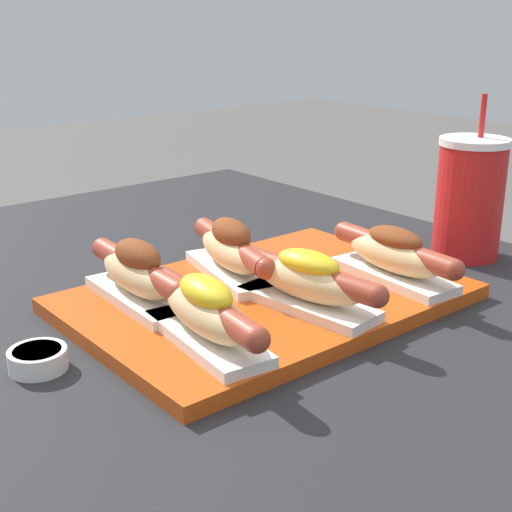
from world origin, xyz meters
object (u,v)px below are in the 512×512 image
at_px(hot_dog_0, 206,312).
at_px(hot_dog_3, 138,274).
at_px(serving_tray, 266,298).
at_px(hot_dog_4, 233,251).
at_px(hot_dog_1, 308,281).
at_px(drink_cup, 470,198).
at_px(sauce_bowl, 38,358).
at_px(hot_dog_2, 394,255).

distance_m(hot_dog_0, hot_dog_3, 0.14).
xyz_separation_m(serving_tray, hot_dog_3, (-0.14, 0.07, 0.04)).
bearing_deg(hot_dog_4, hot_dog_0, -135.66).
height_order(hot_dog_1, hot_dog_3, hot_dog_3).
xyz_separation_m(hot_dog_0, hot_dog_3, (0.00, 0.14, 0.00)).
distance_m(hot_dog_0, drink_cup, 0.49).
bearing_deg(hot_dog_3, sauce_bowl, -160.82).
bearing_deg(hot_dog_1, hot_dog_4, 90.85).
relative_size(sauce_bowl, drink_cup, 0.25).
xyz_separation_m(hot_dog_1, hot_dog_4, (-0.00, 0.14, 0.00)).
relative_size(hot_dog_1, hot_dog_4, 1.02).
distance_m(serving_tray, hot_dog_0, 0.16).
distance_m(hot_dog_0, sauce_bowl, 0.17).
xyz_separation_m(hot_dog_1, hot_dog_2, (0.15, -0.00, -0.00)).
distance_m(hot_dog_0, hot_dog_4, 0.20).
height_order(hot_dog_4, drink_cup, drink_cup).
relative_size(hot_dog_1, hot_dog_2, 1.00).
distance_m(serving_tray, hot_dog_3, 0.16).
height_order(serving_tray, hot_dog_2, hot_dog_2).
bearing_deg(serving_tray, drink_cup, -7.05).
xyz_separation_m(serving_tray, drink_cup, (0.35, -0.04, 0.08)).
bearing_deg(serving_tray, hot_dog_3, 152.49).
bearing_deg(drink_cup, hot_dog_4, 162.47).
relative_size(serving_tray, sauce_bowl, 7.82).
bearing_deg(drink_cup, sauce_bowl, 174.39).
distance_m(hot_dog_4, drink_cup, 0.36).
bearing_deg(hot_dog_4, sauce_bowl, -170.52).
distance_m(serving_tray, hot_dog_1, 0.08).
height_order(hot_dog_2, sauce_bowl, hot_dog_2).
bearing_deg(hot_dog_2, sauce_bowl, 168.11).
xyz_separation_m(sauce_bowl, drink_cup, (0.63, -0.06, 0.08)).
xyz_separation_m(hot_dog_0, hot_dog_2, (0.29, -0.00, -0.00)).
relative_size(hot_dog_0, sauce_bowl, 3.61).
bearing_deg(serving_tray, sauce_bowl, 176.16).
bearing_deg(serving_tray, hot_dog_4, 90.01).
distance_m(hot_dog_2, drink_cup, 0.20).
bearing_deg(sauce_bowl, serving_tray, -3.84).
bearing_deg(drink_cup, hot_dog_3, 166.75).
bearing_deg(hot_dog_3, hot_dog_1, -45.60).
bearing_deg(drink_cup, serving_tray, 172.95).
distance_m(hot_dog_1, hot_dog_4, 0.14).
bearing_deg(sauce_bowl, hot_dog_3, 19.18).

